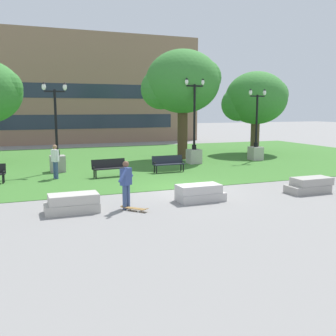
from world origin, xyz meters
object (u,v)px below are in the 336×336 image
(park_bench_near_left, at_px, (109,167))
(person_bystander_near_lawn, at_px, (55,160))
(lamp_post_left, at_px, (57,154))
(person_skateboarder, at_px, (126,182))
(concrete_block_left, at_px, (200,193))
(lamp_post_right, at_px, (194,147))
(park_bench_far_left, at_px, (168,163))
(concrete_block_center, at_px, (73,204))
(lamp_post_center, at_px, (256,146))
(skateboard, at_px, (134,208))
(concrete_block_right, at_px, (309,185))

(park_bench_near_left, xyz_separation_m, person_bystander_near_lawn, (-2.64, 0.38, 0.44))
(lamp_post_left, bearing_deg, park_bench_near_left, -48.21)
(person_skateboarder, bearing_deg, concrete_block_left, 3.21)
(park_bench_near_left, bearing_deg, lamp_post_left, 131.79)
(person_skateboarder, distance_m, lamp_post_right, 11.83)
(park_bench_far_left, bearing_deg, concrete_block_center, -132.23)
(concrete_block_center, xyz_separation_m, park_bench_far_left, (6.12, 6.74, 0.23))
(lamp_post_center, distance_m, person_bystander_near_lawn, 13.67)
(skateboard, relative_size, park_bench_near_left, 0.48)
(park_bench_near_left, xyz_separation_m, lamp_post_left, (-2.33, 2.60, 0.48))
(lamp_post_left, distance_m, person_bystander_near_lawn, 2.25)
(park_bench_near_left, bearing_deg, concrete_block_left, -72.59)
(person_bystander_near_lawn, bearing_deg, concrete_block_center, -90.76)
(lamp_post_center, height_order, lamp_post_right, lamp_post_right)
(concrete_block_center, distance_m, park_bench_far_left, 9.10)
(concrete_block_left, bearing_deg, lamp_post_right, 66.26)
(concrete_block_right, distance_m, lamp_post_center, 10.44)
(concrete_block_center, height_order, skateboard, concrete_block_center)
(concrete_block_center, relative_size, park_bench_far_left, 0.99)
(concrete_block_left, relative_size, concrete_block_right, 0.94)
(concrete_block_left, distance_m, person_bystander_near_lawn, 8.33)
(concrete_block_left, distance_m, lamp_post_left, 10.10)
(person_skateboarder, bearing_deg, person_bystander_near_lawn, 103.88)
(skateboard, height_order, park_bench_far_left, park_bench_far_left)
(concrete_block_left, height_order, concrete_block_right, same)
(lamp_post_center, relative_size, lamp_post_right, 0.89)
(concrete_block_left, bearing_deg, park_bench_far_left, 78.77)
(person_skateboarder, height_order, person_bystander_near_lawn, person_bystander_near_lawn)
(lamp_post_left, bearing_deg, concrete_block_left, -64.37)
(lamp_post_right, relative_size, person_bystander_near_lawn, 3.14)
(skateboard, xyz_separation_m, lamp_post_left, (-1.61, 9.60, 0.93))
(concrete_block_left, height_order, lamp_post_right, lamp_post_right)
(lamp_post_right, bearing_deg, concrete_block_center, -133.71)
(skateboard, xyz_separation_m, lamp_post_center, (11.51, 9.91, 0.92))
(concrete_block_left, relative_size, park_bench_far_left, 1.00)
(concrete_block_left, height_order, lamp_post_left, lamp_post_left)
(park_bench_near_left, height_order, lamp_post_left, lamp_post_left)
(person_bystander_near_lawn, bearing_deg, lamp_post_right, 15.76)
(park_bench_far_left, bearing_deg, park_bench_near_left, -174.72)
(person_skateboarder, xyz_separation_m, park_bench_near_left, (0.91, 6.65, -0.43))
(concrete_block_left, distance_m, lamp_post_center, 12.86)
(concrete_block_left, bearing_deg, park_bench_near_left, 107.41)
(lamp_post_center, distance_m, lamp_post_right, 4.65)
(concrete_block_right, relative_size, park_bench_near_left, 1.04)
(skateboard, bearing_deg, concrete_block_right, 1.50)
(concrete_block_left, distance_m, lamp_post_right, 10.23)
(lamp_post_right, bearing_deg, lamp_post_left, -178.29)
(concrete_block_right, bearing_deg, lamp_post_center, 68.65)
(concrete_block_left, xyz_separation_m, lamp_post_right, (4.11, 9.34, 0.79))
(skateboard, bearing_deg, person_skateboarder, 118.29)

